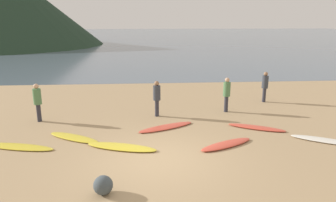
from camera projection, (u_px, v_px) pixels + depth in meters
ground_plane at (151, 90)px, 19.20m from camera, size 120.00×120.00×0.20m
ocean_water at (146, 37)px, 68.75m from camera, size 140.00×100.00×0.01m
surfboard_0 at (19, 147)px, 10.40m from camera, size 2.55×1.15×0.07m
surfboard_1 at (74, 138)px, 11.19m from camera, size 2.12×1.56×0.08m
surfboard_2 at (122, 147)px, 10.37m from camera, size 2.47×1.32×0.09m
surfboard_3 at (166, 127)px, 12.26m from camera, size 2.36×1.54×0.08m
surfboard_4 at (226, 144)px, 10.57m from camera, size 2.09×1.41×0.10m
surfboard_5 at (256, 127)px, 12.19m from camera, size 2.16×1.41×0.09m
surfboard_6 at (327, 141)px, 10.90m from camera, size 2.29×1.60×0.09m
person_0 at (157, 96)px, 13.51m from camera, size 0.32×0.32×1.56m
person_1 at (265, 84)px, 15.84m from camera, size 0.31×0.31×1.54m
person_2 at (227, 92)px, 14.16m from camera, size 0.32×0.32×1.58m
person_3 at (37, 99)px, 12.82m from camera, size 0.32×0.32×1.59m
beach_rock_near at (103, 185)px, 7.63m from camera, size 0.48×0.48×0.48m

